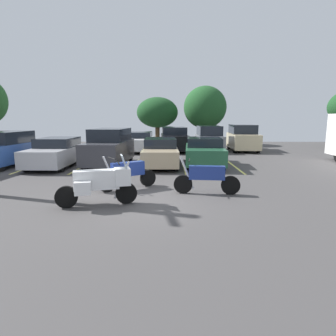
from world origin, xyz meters
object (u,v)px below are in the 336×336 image
motorcycle_second (206,178)px  car_silver (56,153)px  motorcycle_touring (100,182)px  car_blue (4,149)px  motorcycle_third (128,173)px  car_charcoal (110,147)px  car_far_champagne (243,138)px  car_far_white (140,142)px  car_far_black (174,139)px  car_far_grey (209,139)px  car_tan (160,152)px  car_green (204,152)px

motorcycle_second → car_silver: (-7.10, 5.53, 0.17)m
motorcycle_touring → car_blue: car_blue is taller
car_blue → motorcycle_third: bearing=-34.9°
car_silver → car_charcoal: bearing=8.8°
car_blue → car_far_champagne: size_ratio=1.03×
motorcycle_third → car_blue: 8.79m
motorcycle_touring → car_far_white: bearing=91.3°
motorcycle_third → car_far_champagne: (7.12, 12.36, 0.40)m
car_far_white → motorcycle_second: bearing=-74.5°
car_far_black → motorcycle_touring: bearing=-99.4°
car_far_black → car_far_grey: (2.64, -0.14, 0.05)m
motorcycle_third → car_tan: (0.99, 5.22, 0.11)m
motorcycle_third → car_far_white: size_ratio=0.40×
car_far_champagne → motorcycle_second: bearing=-108.8°
car_charcoal → car_far_champagne: (8.83, 7.07, 0.02)m
car_tan → car_far_black: size_ratio=0.99×
motorcycle_touring → car_far_white: motorcycle_touring is taller
car_silver → car_far_champagne: (11.52, 7.48, 0.26)m
car_blue → car_far_grey: (11.67, 6.96, 0.07)m
motorcycle_second → car_silver: car_silver is taller
motorcycle_touring → motorcycle_second: motorcycle_touring is taller
motorcycle_touring → car_tan: 7.32m
car_tan → car_far_white: (-1.80, 6.74, 0.02)m
motorcycle_touring → car_blue: 9.68m
car_blue → car_green: bearing=0.7°
motorcycle_touring → car_far_black: (2.33, 14.08, 0.21)m
car_green → car_tan: bearing=178.6°
car_far_black → car_far_grey: size_ratio=1.10×
motorcycle_second → car_green: bearing=84.0°
motorcycle_second → car_far_white: car_far_white is taller
car_far_champagne → car_green: bearing=-117.9°
car_green → car_far_champagne: 8.14m
car_green → car_blue: bearing=-179.3°
car_far_white → car_far_grey: (5.28, 0.03, 0.23)m
car_tan → car_silver: bearing=-176.3°
car_green → car_far_grey: 6.93m
car_blue → car_far_white: 9.43m
motorcycle_touring → car_tan: size_ratio=0.48×
car_charcoal → car_tan: 2.73m
car_tan → car_far_black: 6.96m
car_blue → car_charcoal: car_charcoal is taller
car_silver → motorcycle_second: bearing=-37.9°
car_blue → car_charcoal: 5.49m
car_blue → motorcycle_touring: bearing=-46.2°
motorcycle_second → car_far_white: 13.09m
car_charcoal → car_far_grey: car_charcoal is taller
car_charcoal → motorcycle_third: bearing=-72.0°
motorcycle_second → motorcycle_third: bearing=166.4°
car_silver → car_far_grey: bearing=38.7°
car_tan → car_far_white: size_ratio=0.97×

